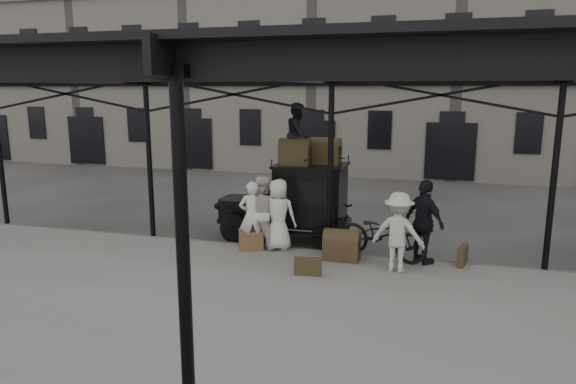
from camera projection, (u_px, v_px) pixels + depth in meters
name	position (u px, v px, depth m)	size (l,w,h in m)	color
ground	(311.00, 285.00, 11.16)	(120.00, 120.00, 0.00)	#383533
platform	(286.00, 321.00, 9.26)	(28.00, 8.00, 0.15)	slate
canopy	(290.00, 64.00, 8.63)	(22.50, 9.00, 4.74)	black
building_frontage	(391.00, 34.00, 26.77)	(64.00, 8.00, 14.00)	slate
taxi	(300.00, 199.00, 14.19)	(3.65, 1.55, 2.18)	black
porter_left	(252.00, 216.00, 12.96)	(0.65, 0.42, 1.77)	silver
porter_midleft	(261.00, 212.00, 13.10)	(0.92, 0.72, 1.90)	silver
porter_centre	(279.00, 214.00, 12.99)	(0.89, 0.58, 1.82)	silver
porter_official	(424.00, 222.00, 11.93)	(1.17, 0.49, 1.99)	black
porter_right	(398.00, 232.00, 11.41)	(1.17, 0.67, 1.81)	beige
bicycle	(382.00, 234.00, 12.37)	(0.79, 2.26, 1.18)	black
porter_roof	(298.00, 134.00, 13.75)	(0.80, 0.63, 1.65)	black
steamer_trunk_roof_near	(295.00, 154.00, 13.72)	(0.81, 0.50, 0.60)	#43361F
steamer_trunk_roof_far	(326.00, 153.00, 13.95)	(0.81, 0.50, 0.60)	#43361F
steamer_trunk_platform	(342.00, 247.00, 12.31)	(0.85, 0.52, 0.62)	#43361F
wicker_hamper	(251.00, 239.00, 13.13)	(0.60, 0.45, 0.50)	brown
suitcase_upright	(463.00, 256.00, 11.94)	(0.15, 0.60, 0.45)	#43361F
suitcase_flat	(308.00, 266.00, 11.29)	(0.60, 0.15, 0.40)	#43361F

